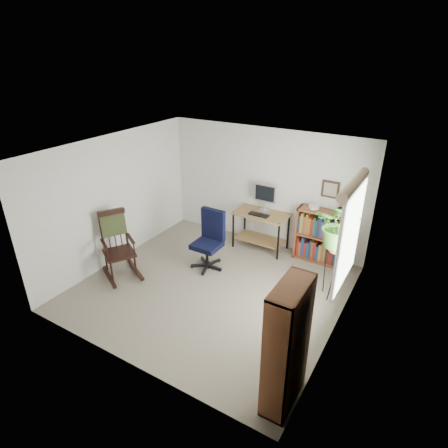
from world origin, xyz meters
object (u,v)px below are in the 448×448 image
Objects in this scene: desk at (261,231)px; low_bookshelf at (322,237)px; office_chair at (207,241)px; rocking_chair at (118,245)px; tall_bookshelf at (287,347)px.

low_bookshelf is at bearing 5.62° from desk.
rocking_chair reaches higher than office_chair.
tall_bookshelf is (1.83, -3.17, 0.42)m from desk.
rocking_chair reaches higher than low_bookshelf.
tall_bookshelf is (2.35, -1.98, 0.24)m from office_chair.
desk is 1.03× the size of low_bookshelf.
rocking_chair is 3.75m from low_bookshelf.
tall_bookshelf is at bearing -59.99° from desk.
office_chair is at bearing -142.82° from low_bookshelf.
tall_bookshelf is at bearing -74.72° from rocking_chair.
desk is 0.89× the size of rocking_chair.
desk is at bearing 67.38° from office_chair.
office_chair is at bearing -19.71° from rocking_chair.
tall_bookshelf reaches higher than desk.
low_bookshelf is at bearing -21.12° from rocking_chair.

